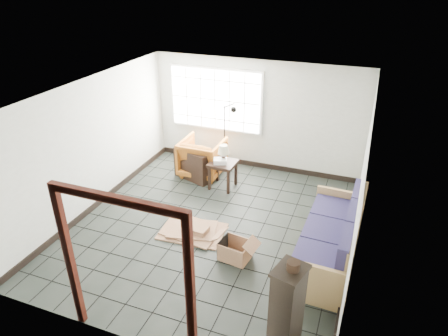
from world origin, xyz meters
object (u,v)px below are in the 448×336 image
at_px(tall_shelf, 286,319).
at_px(futon_sofa, 333,240).
at_px(armchair, 202,155).
at_px(side_table, 223,167).

bearing_deg(tall_shelf, futon_sofa, 97.10).
distance_m(futon_sofa, armchair, 3.85).
relative_size(futon_sofa, armchair, 2.46).
height_order(armchair, tall_shelf, tall_shelf).
bearing_deg(armchair, tall_shelf, 124.61).
xyz_separation_m(futon_sofa, side_table, (-2.58, 1.64, 0.13)).
xyz_separation_m(futon_sofa, armchair, (-3.25, 2.06, 0.11)).
relative_size(futon_sofa, tall_shelf, 1.57).
bearing_deg(armchair, futon_sofa, 148.02).
xyz_separation_m(armchair, side_table, (0.67, -0.42, 0.02)).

